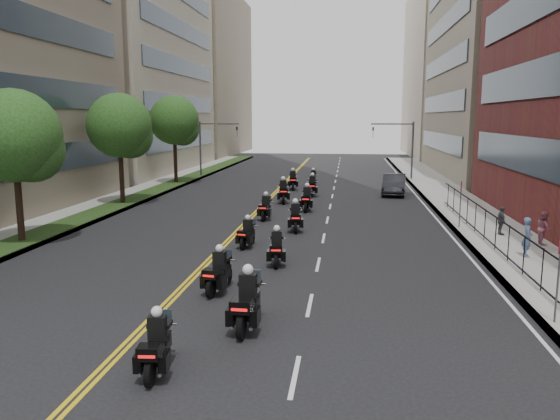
% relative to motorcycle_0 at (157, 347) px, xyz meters
% --- Properties ---
extents(ground, '(160.00, 160.00, 0.00)m').
position_rel_motorcycle_0_xyz_m(ground, '(0.08, 0.19, -0.64)').
color(ground, black).
rests_on(ground, ground).
extents(sidewalk_right, '(4.00, 90.00, 0.15)m').
position_rel_motorcycle_0_xyz_m(sidewalk_right, '(12.08, 25.19, -0.56)').
color(sidewalk_right, gray).
rests_on(sidewalk_right, ground).
extents(sidewalk_left, '(4.00, 90.00, 0.15)m').
position_rel_motorcycle_0_xyz_m(sidewalk_left, '(-11.92, 25.19, -0.56)').
color(sidewalk_left, gray).
rests_on(sidewalk_left, ground).
extents(grass_strip, '(2.00, 90.00, 0.04)m').
position_rel_motorcycle_0_xyz_m(grass_strip, '(-11.12, 25.19, -0.47)').
color(grass_strip, '#1C3914').
rests_on(grass_strip, sidewalk_left).
extents(building_right_tan, '(15.11, 28.00, 30.00)m').
position_rel_motorcycle_0_xyz_m(building_right_tan, '(21.56, 48.19, 14.37)').
color(building_right_tan, gray).
rests_on(building_right_tan, ground).
extents(building_right_far, '(15.00, 28.00, 26.00)m').
position_rel_motorcycle_0_xyz_m(building_right_far, '(21.58, 78.19, 12.36)').
color(building_right_far, '#AF9E8D').
rests_on(building_right_far, ground).
extents(building_left_mid, '(16.11, 28.00, 34.00)m').
position_rel_motorcycle_0_xyz_m(building_left_mid, '(-21.89, 48.19, 16.37)').
color(building_left_mid, '#AF9E8D').
rests_on(building_left_mid, ground).
extents(building_left_far, '(16.00, 28.00, 26.00)m').
position_rel_motorcycle_0_xyz_m(building_left_far, '(-21.92, 78.19, 12.36)').
color(building_left_far, gray).
rests_on(building_left_far, ground).
extents(iron_fence, '(0.05, 28.00, 1.50)m').
position_rel_motorcycle_0_xyz_m(iron_fence, '(11.08, 12.19, 0.27)').
color(iron_fence, black).
rests_on(iron_fence, sidewalk_right).
extents(street_trees, '(4.40, 38.40, 7.98)m').
position_rel_motorcycle_0_xyz_m(street_trees, '(-10.96, 18.80, 4.50)').
color(street_trees, black).
rests_on(street_trees, ground).
extents(traffic_signal_right, '(4.09, 0.20, 5.60)m').
position_rel_motorcycle_0_xyz_m(traffic_signal_right, '(9.62, 42.19, 3.06)').
color(traffic_signal_right, '#3F3F44').
rests_on(traffic_signal_right, ground).
extents(traffic_signal_left, '(4.09, 0.20, 5.60)m').
position_rel_motorcycle_0_xyz_m(traffic_signal_left, '(-9.45, 42.19, 3.06)').
color(traffic_signal_left, '#3F3F44').
rests_on(traffic_signal_left, ground).
extents(motorcycle_0, '(0.61, 2.18, 1.61)m').
position_rel_motorcycle_0_xyz_m(motorcycle_0, '(0.00, 0.00, 0.00)').
color(motorcycle_0, black).
rests_on(motorcycle_0, ground).
extents(motorcycle_1, '(0.59, 2.54, 1.88)m').
position_rel_motorcycle_0_xyz_m(motorcycle_1, '(1.63, 2.98, 0.11)').
color(motorcycle_1, black).
rests_on(motorcycle_1, ground).
extents(motorcycle_2, '(0.69, 2.26, 1.67)m').
position_rel_motorcycle_0_xyz_m(motorcycle_2, '(0.03, 6.17, 0.02)').
color(motorcycle_2, black).
rests_on(motorcycle_2, ground).
extents(motorcycle_3, '(0.61, 2.22, 1.64)m').
position_rel_motorcycle_0_xyz_m(motorcycle_3, '(1.57, 10.00, 0.01)').
color(motorcycle_3, black).
rests_on(motorcycle_3, ground).
extents(motorcycle_4, '(0.60, 2.06, 1.52)m').
position_rel_motorcycle_0_xyz_m(motorcycle_4, '(-0.21, 12.91, -0.04)').
color(motorcycle_4, black).
rests_on(motorcycle_4, ground).
extents(motorcycle_5, '(0.69, 2.36, 1.74)m').
position_rel_motorcycle_0_xyz_m(motorcycle_5, '(1.69, 16.83, 0.05)').
color(motorcycle_5, black).
rests_on(motorcycle_5, ground).
extents(motorcycle_6, '(0.53, 2.25, 1.66)m').
position_rel_motorcycle_0_xyz_m(motorcycle_6, '(-0.40, 19.96, 0.02)').
color(motorcycle_6, black).
rests_on(motorcycle_6, ground).
extents(motorcycle_7, '(0.57, 2.47, 1.82)m').
position_rel_motorcycle_0_xyz_m(motorcycle_7, '(1.82, 23.30, 0.08)').
color(motorcycle_7, black).
rests_on(motorcycle_7, ground).
extents(motorcycle_8, '(0.78, 2.55, 1.88)m').
position_rel_motorcycle_0_xyz_m(motorcycle_8, '(-0.10, 26.49, 0.11)').
color(motorcycle_8, black).
rests_on(motorcycle_8, ground).
extents(motorcycle_9, '(0.57, 2.44, 1.80)m').
position_rel_motorcycle_0_xyz_m(motorcycle_9, '(1.73, 30.15, 0.08)').
color(motorcycle_9, black).
rests_on(motorcycle_9, ground).
extents(motorcycle_10, '(0.72, 2.49, 1.84)m').
position_rel_motorcycle_0_xyz_m(motorcycle_10, '(-0.15, 33.72, 0.09)').
color(motorcycle_10, black).
rests_on(motorcycle_10, ground).
extents(motorcycle_11, '(0.50, 2.14, 1.58)m').
position_rel_motorcycle_0_xyz_m(motorcycle_11, '(1.38, 36.63, -0.01)').
color(motorcycle_11, black).
rests_on(motorcycle_11, ground).
extents(parked_sedan, '(2.24, 5.06, 1.61)m').
position_rel_motorcycle_0_xyz_m(parked_sedan, '(8.08, 31.75, 0.17)').
color(parked_sedan, black).
rests_on(parked_sedan, ground).
extents(pedestrian_a, '(0.48, 0.66, 1.70)m').
position_rel_motorcycle_0_xyz_m(pedestrian_a, '(12.08, 12.05, 0.36)').
color(pedestrian_a, '#496187').
rests_on(pedestrian_a, sidewalk_right).
extents(pedestrian_b, '(0.63, 0.79, 1.56)m').
position_rel_motorcycle_0_xyz_m(pedestrian_b, '(13.58, 14.52, 0.29)').
color(pedestrian_b, '#985363').
rests_on(pedestrian_b, sidewalk_right).
extents(pedestrian_c, '(0.44, 0.88, 1.45)m').
position_rel_motorcycle_0_xyz_m(pedestrian_c, '(12.18, 16.43, 0.24)').
color(pedestrian_c, '#3A3A41').
rests_on(pedestrian_c, sidewalk_right).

